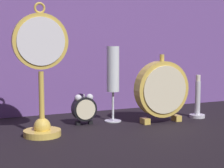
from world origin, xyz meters
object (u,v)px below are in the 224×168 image
champagne_flute (113,74)px  alarm_clock_twin_bell (84,108)px  brass_candlestick (197,104)px  mantel_clock_silver (162,90)px  pocket_watch_on_stand (41,75)px

champagne_flute → alarm_clock_twin_bell: bearing=-175.1°
champagne_flute → brass_candlestick: 0.30m
mantel_clock_silver → champagne_flute: size_ratio=0.89×
pocket_watch_on_stand → mantel_clock_silver: 0.38m
alarm_clock_twin_bell → mantel_clock_silver: bearing=-16.1°
alarm_clock_twin_bell → brass_candlestick: 0.38m
alarm_clock_twin_bell → mantel_clock_silver: 0.24m
pocket_watch_on_stand → brass_candlestick: bearing=4.2°
brass_candlestick → alarm_clock_twin_bell: bearing=172.9°
champagne_flute → brass_candlestick: champagne_flute is taller
pocket_watch_on_stand → mantel_clock_silver: (0.38, 0.02, -0.06)m
champagne_flute → brass_candlestick: size_ratio=1.67×
pocket_watch_on_stand → alarm_clock_twin_bell: (0.15, 0.09, -0.11)m
alarm_clock_twin_bell → champagne_flute: champagne_flute is taller
alarm_clock_twin_bell → mantel_clock_silver: (0.23, -0.07, 0.05)m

